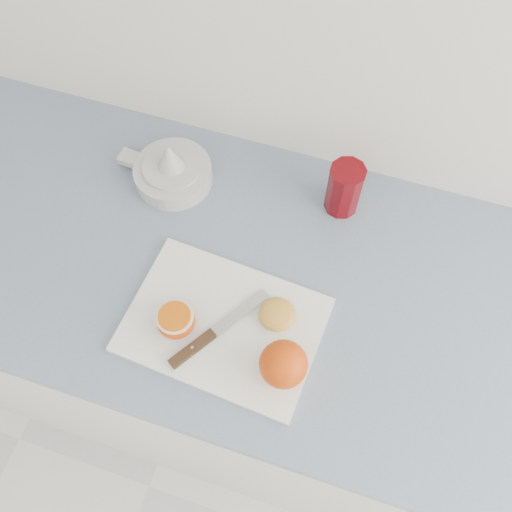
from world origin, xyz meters
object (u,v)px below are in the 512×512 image
object	(u,v)px
half_orange	(176,320)
red_tumbler	(344,190)
cutting_board	(224,325)
counter	(235,343)
citrus_juicer	(172,171)

from	to	relation	value
half_orange	red_tumbler	world-z (taller)	red_tumbler
cutting_board	counter	bearing A→B (deg)	106.59
cutting_board	citrus_juicer	size ratio (longest dim) A/B	1.68
citrus_juicer	counter	bearing A→B (deg)	-41.15
counter	red_tumbler	distance (m)	0.56
half_orange	citrus_juicer	world-z (taller)	citrus_juicer
counter	cutting_board	size ratio (longest dim) A/B	7.03
citrus_juicer	red_tumbler	size ratio (longest dim) A/B	1.76
counter	half_orange	bearing A→B (deg)	-104.95
counter	cutting_board	bearing A→B (deg)	-73.41
red_tumbler	cutting_board	bearing A→B (deg)	-113.12
counter	cutting_board	distance (m)	0.47
counter	half_orange	distance (m)	0.50
half_orange	red_tumbler	size ratio (longest dim) A/B	0.59
half_orange	red_tumbler	bearing A→B (deg)	58.43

